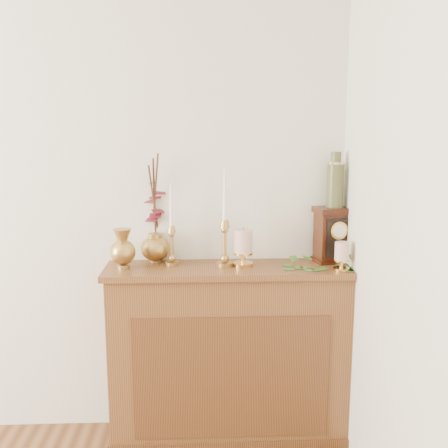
{
  "coord_description": "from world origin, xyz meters",
  "views": [
    {
      "loc": [
        1.27,
        -0.43,
        1.62
      ],
      "look_at": [
        1.37,
        2.05,
        1.16
      ],
      "focal_mm": 42.0,
      "sensor_mm": 36.0,
      "label": 1
    }
  ],
  "objects_px": {
    "candlestick_left": "(172,239)",
    "ceramic_vase": "(335,183)",
    "mantel_clock": "(333,235)",
    "candlestick_center": "(225,235)",
    "ginger_jar": "(155,212)",
    "bud_vase": "(123,249)"
  },
  "relations": [
    {
      "from": "candlestick_left",
      "to": "ceramic_vase",
      "type": "height_order",
      "value": "ceramic_vase"
    },
    {
      "from": "mantel_clock",
      "to": "ceramic_vase",
      "type": "relative_size",
      "value": 1.02
    },
    {
      "from": "ceramic_vase",
      "to": "candlestick_center",
      "type": "bearing_deg",
      "value": -172.67
    },
    {
      "from": "candlestick_center",
      "to": "mantel_clock",
      "type": "xyz_separation_m",
      "value": [
        0.56,
        0.07,
        -0.02
      ]
    },
    {
      "from": "candlestick_center",
      "to": "ceramic_vase",
      "type": "height_order",
      "value": "ceramic_vase"
    },
    {
      "from": "candlestick_left",
      "to": "candlestick_center",
      "type": "xyz_separation_m",
      "value": [
        0.26,
        -0.04,
        0.02
      ]
    },
    {
      "from": "ceramic_vase",
      "to": "candlestick_left",
      "type": "bearing_deg",
      "value": -177.64
    },
    {
      "from": "ceramic_vase",
      "to": "mantel_clock",
      "type": "bearing_deg",
      "value": -77.7
    },
    {
      "from": "ginger_jar",
      "to": "ceramic_vase",
      "type": "xyz_separation_m",
      "value": [
        0.91,
        -0.07,
        0.16
      ]
    },
    {
      "from": "mantel_clock",
      "to": "candlestick_left",
      "type": "bearing_deg",
      "value": 169.89
    },
    {
      "from": "candlestick_left",
      "to": "bud_vase",
      "type": "bearing_deg",
      "value": -164.87
    },
    {
      "from": "candlestick_center",
      "to": "bud_vase",
      "type": "bearing_deg",
      "value": -177.07
    },
    {
      "from": "candlestick_center",
      "to": "ginger_jar",
      "type": "height_order",
      "value": "ginger_jar"
    },
    {
      "from": "candlestick_left",
      "to": "mantel_clock",
      "type": "distance_m",
      "value": 0.83
    },
    {
      "from": "candlestick_center",
      "to": "ginger_jar",
      "type": "xyz_separation_m",
      "value": [
        -0.35,
        0.15,
        0.09
      ]
    },
    {
      "from": "bud_vase",
      "to": "ginger_jar",
      "type": "xyz_separation_m",
      "value": [
        0.15,
        0.17,
        0.15
      ]
    },
    {
      "from": "candlestick_left",
      "to": "bud_vase",
      "type": "height_order",
      "value": "candlestick_left"
    },
    {
      "from": "ginger_jar",
      "to": "ceramic_vase",
      "type": "distance_m",
      "value": 0.93
    },
    {
      "from": "candlestick_left",
      "to": "ginger_jar",
      "type": "bearing_deg",
      "value": 129.08
    },
    {
      "from": "candlestick_center",
      "to": "candlestick_left",
      "type": "bearing_deg",
      "value": 171.79
    },
    {
      "from": "mantel_clock",
      "to": "ceramic_vase",
      "type": "bearing_deg",
      "value": 90.0
    },
    {
      "from": "candlestick_left",
      "to": "candlestick_center",
      "type": "relative_size",
      "value": 0.85
    }
  ]
}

